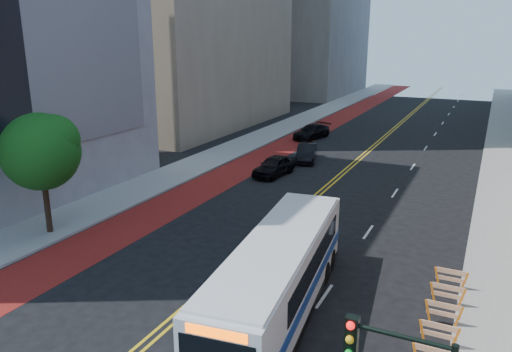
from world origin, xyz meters
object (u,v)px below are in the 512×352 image
(street_tree, at_px, (42,149))
(car_a, at_px, (274,166))
(transit_bus, at_px, (279,276))
(car_c, at_px, (312,132))
(car_b, at_px, (307,153))

(street_tree, xyz_separation_m, car_a, (6.47, 16.49, -4.13))
(street_tree, xyz_separation_m, transit_bus, (14.86, -2.27, -3.18))
(transit_bus, relative_size, car_c, 2.41)
(street_tree, height_order, car_b, street_tree)
(car_a, height_order, car_b, car_a)
(car_c, bearing_deg, car_a, -68.09)
(street_tree, relative_size, car_c, 1.31)
(car_a, bearing_deg, car_c, 104.74)
(street_tree, xyz_separation_m, car_c, (4.29, 31.59, -4.17))
(street_tree, distance_m, car_b, 23.56)
(car_b, bearing_deg, car_a, -112.72)
(street_tree, relative_size, transit_bus, 0.54)
(car_b, bearing_deg, car_c, 91.52)
(street_tree, height_order, car_c, street_tree)
(street_tree, distance_m, car_a, 18.19)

